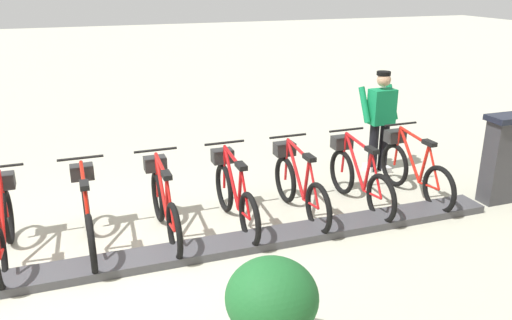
% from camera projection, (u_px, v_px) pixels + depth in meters
% --- Properties ---
extents(ground_plane, '(60.00, 60.00, 0.00)m').
position_uv_depth(ground_plane, '(113.00, 269.00, 5.84)').
color(ground_plane, beige).
extents(dock_rail_base, '(0.44, 9.88, 0.10)m').
position_uv_depth(dock_rail_base, '(113.00, 265.00, 5.82)').
color(dock_rail_base, '#47474C').
rests_on(dock_rail_base, ground).
extents(payment_kiosk, '(0.36, 0.52, 1.28)m').
position_uv_depth(payment_kiosk, '(501.00, 158.00, 7.36)').
color(payment_kiosk, '#38383D').
rests_on(payment_kiosk, ground).
extents(bike_docked_0, '(1.72, 0.54, 1.02)m').
position_uv_depth(bike_docked_0, '(413.00, 169.00, 7.62)').
color(bike_docked_0, black).
rests_on(bike_docked_0, ground).
extents(bike_docked_1, '(1.72, 0.54, 1.02)m').
position_uv_depth(bike_docked_1, '(358.00, 176.00, 7.33)').
color(bike_docked_1, black).
rests_on(bike_docked_1, ground).
extents(bike_docked_2, '(1.72, 0.54, 1.02)m').
position_uv_depth(bike_docked_2, '(299.00, 185.00, 7.05)').
color(bike_docked_2, black).
rests_on(bike_docked_2, ground).
extents(bike_docked_3, '(1.72, 0.54, 1.02)m').
position_uv_depth(bike_docked_3, '(234.00, 194.00, 6.76)').
color(bike_docked_3, black).
rests_on(bike_docked_3, ground).
extents(bike_docked_4, '(1.72, 0.54, 1.02)m').
position_uv_depth(bike_docked_4, '(164.00, 203.00, 6.47)').
color(bike_docked_4, black).
rests_on(bike_docked_4, ground).
extents(bike_docked_5, '(1.72, 0.54, 1.02)m').
position_uv_depth(bike_docked_5, '(87.00, 214.00, 6.18)').
color(bike_docked_5, black).
rests_on(bike_docked_5, ground).
extents(bike_docked_6, '(1.72, 0.54, 1.02)m').
position_uv_depth(bike_docked_6, '(3.00, 226.00, 5.90)').
color(bike_docked_6, black).
rests_on(bike_docked_6, ground).
extents(worker_near_rack, '(0.47, 0.63, 1.66)m').
position_uv_depth(worker_near_rack, '(380.00, 118.00, 8.46)').
color(worker_near_rack, white).
rests_on(worker_near_rack, ground).
extents(planter_bush, '(0.76, 0.76, 0.97)m').
position_uv_depth(planter_bush, '(272.00, 309.00, 4.24)').
color(planter_bush, '#59544C').
rests_on(planter_bush, ground).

